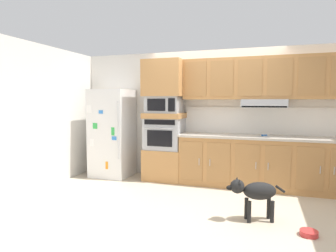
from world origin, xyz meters
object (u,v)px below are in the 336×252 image
at_px(microwave, 165,105).
at_px(dog_food_bowl, 309,233).
at_px(dog, 255,192).
at_px(screwdriver, 264,135).
at_px(refrigerator, 112,133).
at_px(built_in_oven, 165,133).

bearing_deg(microwave, dog_food_bowl, -36.93).
bearing_deg(dog, screwdriver, -113.51).
bearing_deg(dog_food_bowl, dog, 158.37).
relative_size(refrigerator, dog_food_bowl, 8.80).
xyz_separation_m(microwave, dog_food_bowl, (2.35, -1.77, -1.43)).
distance_m(built_in_oven, dog_food_bowl, 3.07).
height_order(microwave, dog_food_bowl, microwave).
bearing_deg(screwdriver, dog_food_bowl, -73.84).
bearing_deg(screwdriver, refrigerator, -178.90).
bearing_deg(refrigerator, microwave, 3.50).
height_order(built_in_oven, screwdriver, built_in_oven).
bearing_deg(refrigerator, dog, -27.09).
bearing_deg(built_in_oven, microwave, -0.77).
height_order(refrigerator, built_in_oven, refrigerator).
bearing_deg(microwave, screwdriver, -0.35).
distance_m(screwdriver, dog_food_bowl, 2.04).
distance_m(screwdriver, dog, 1.62).
height_order(refrigerator, dog_food_bowl, refrigerator).
distance_m(refrigerator, dog_food_bowl, 3.95).
distance_m(microwave, screwdriver, 1.92).
relative_size(refrigerator, screwdriver, 10.95).
xyz_separation_m(built_in_oven, screwdriver, (1.84, -0.01, 0.03)).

